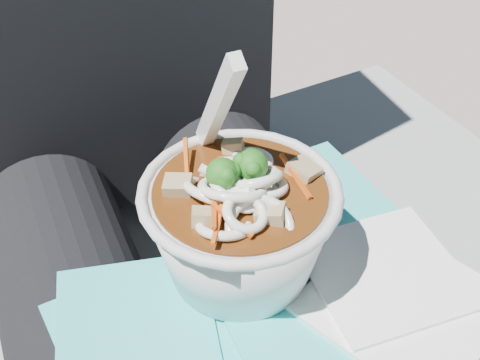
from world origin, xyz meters
name	(u,v)px	position (x,y,z in m)	size (l,w,h in m)	color
lap	(206,338)	(0.00, 0.00, 0.55)	(0.34, 0.48, 0.14)	black
person_body	(172,254)	(0.00, 0.09, 0.57)	(0.34, 0.94, 1.02)	black
plastic_bag	(278,322)	(0.04, -0.06, 0.63)	(0.34, 0.33, 0.01)	#2EC1C1
napkins	(397,292)	(0.13, -0.08, 0.64)	(0.18, 0.18, 0.01)	white
udon_bowl	(240,221)	(0.03, 0.00, 0.69)	(0.17, 0.17, 0.20)	silver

